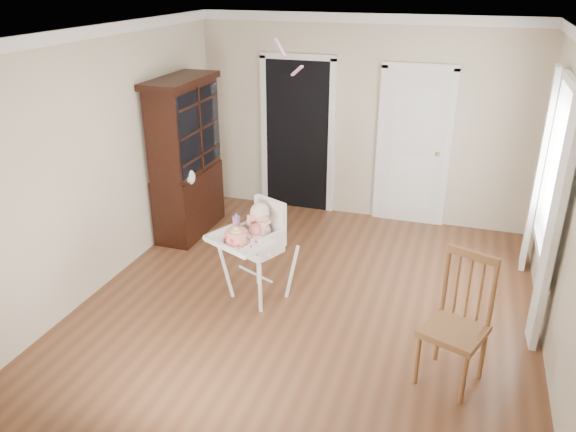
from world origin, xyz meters
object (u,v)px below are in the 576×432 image
(cake, at_px, (237,236))
(sippy_cup, at_px, (236,223))
(dining_chair, at_px, (456,326))
(china_cabinet, at_px, (186,158))
(high_chair, at_px, (258,240))

(cake, relative_size, sippy_cup, 1.40)
(sippy_cup, relative_size, dining_chair, 0.17)
(china_cabinet, distance_m, dining_chair, 4.01)
(high_chair, bearing_deg, dining_chair, 5.15)
(high_chair, distance_m, dining_chair, 2.12)
(high_chair, height_order, sippy_cup, high_chair)
(high_chair, xyz_separation_m, china_cabinet, (-1.45, 1.28, 0.34))
(china_cabinet, bearing_deg, sippy_cup, -46.47)
(cake, bearing_deg, high_chair, 66.96)
(sippy_cup, bearing_deg, cake, -66.94)
(high_chair, bearing_deg, cake, -88.30)
(sippy_cup, bearing_deg, high_chair, 3.24)
(high_chair, height_order, china_cabinet, china_cabinet)
(dining_chair, bearing_deg, cake, -171.69)
(high_chair, bearing_deg, china_cabinet, 163.32)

